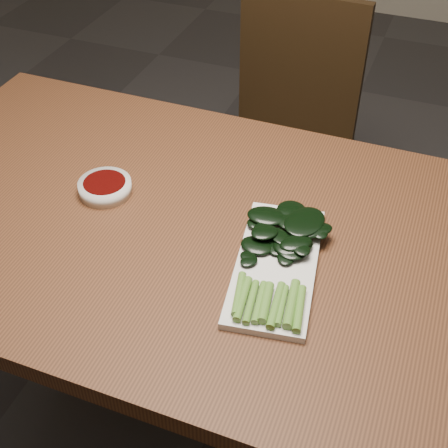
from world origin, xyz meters
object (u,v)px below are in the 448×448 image
table (204,253)px  chair_far (285,135)px  gai_lan (282,245)px  sauce_bowl (105,187)px  serving_plate (276,265)px

table → chair_far: (-0.05, 0.76, -0.19)m
gai_lan → table: bearing=171.9°
sauce_bowl → chair_far: bearing=76.2°
sauce_bowl → serving_plate: size_ratio=0.32×
serving_plate → gai_lan: bearing=90.5°
table → sauce_bowl: size_ratio=12.91×
chair_far → gai_lan: bearing=-72.5°
chair_far → sauce_bowl: bearing=-101.5°
serving_plate → gai_lan: size_ratio=1.02×
chair_far → gai_lan: chair_far is taller
table → serving_plate: serving_plate is taller
serving_plate → chair_far: bearing=104.6°
table → serving_plate: bearing=-19.4°
chair_far → serving_plate: bearing=-73.1°
chair_far → serving_plate: size_ratio=2.65×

